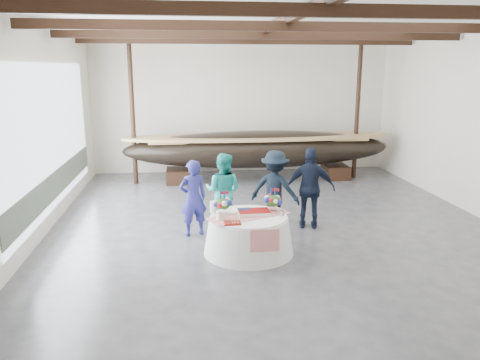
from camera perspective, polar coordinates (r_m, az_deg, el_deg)
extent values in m
cube|color=#3D3D42|center=(10.71, 4.20, -5.60)|extent=(10.00, 12.00, 0.01)
cube|color=silver|center=(16.10, 0.23, 9.08)|extent=(10.00, 0.02, 4.50)
cube|color=silver|center=(4.57, 19.14, -3.18)|extent=(10.00, 0.02, 4.50)
cube|color=silver|center=(10.45, -23.72, 5.51)|extent=(0.02, 12.00, 4.50)
cube|color=white|center=(10.17, 4.66, 19.12)|extent=(10.00, 12.00, 0.01)
cube|color=black|center=(6.76, 10.84, 19.63)|extent=(9.80, 0.12, 0.18)
cube|color=black|center=(9.17, 5.93, 18.13)|extent=(9.80, 0.12, 0.18)
cube|color=black|center=(11.62, 3.11, 17.20)|extent=(9.80, 0.12, 0.18)
cube|color=black|center=(14.08, 1.29, 16.58)|extent=(9.80, 0.12, 0.18)
cube|color=black|center=(10.16, 4.65, 18.44)|extent=(0.15, 11.76, 0.15)
cylinder|color=black|center=(14.50, -12.99, 8.24)|extent=(0.14, 0.14, 4.50)
cylinder|color=black|center=(15.43, 14.13, 8.48)|extent=(0.14, 0.14, 4.50)
cube|color=silver|center=(11.42, -21.95, 4.99)|extent=(0.02, 7.00, 3.20)
cube|color=#596654|center=(11.61, -21.43, -0.37)|extent=(0.02, 7.00, 0.60)
cube|color=black|center=(14.74, -7.51, 0.52)|extent=(0.74, 0.95, 0.42)
cube|color=black|center=(15.52, 11.55, 1.02)|extent=(0.74, 0.95, 0.42)
ellipsoid|color=black|center=(14.77, 2.30, 3.78)|extent=(8.45, 1.69, 1.16)
cube|color=#9E7A4C|center=(14.72, 2.31, 5.00)|extent=(6.76, 1.11, 0.06)
cone|color=white|center=(9.09, 1.06, -6.72)|extent=(1.73, 1.73, 0.72)
cylinder|color=white|center=(8.97, 1.07, -4.51)|extent=(1.47, 1.47, 0.04)
cube|color=red|center=(8.96, 1.07, -4.37)|extent=(1.69, 1.14, 0.01)
cube|color=white|center=(9.04, 1.71, -3.99)|extent=(0.60, 0.40, 0.07)
cylinder|color=white|center=(8.74, -2.33, -4.28)|extent=(0.18, 0.18, 0.17)
cylinder|color=white|center=(9.17, -3.13, -3.28)|extent=(0.18, 0.18, 0.21)
cube|color=maroon|center=(8.52, -0.95, -5.24)|extent=(0.30, 0.24, 0.03)
cone|color=silver|center=(8.93, 5.13, -4.09)|extent=(0.09, 0.09, 0.12)
imported|color=navy|center=(9.94, -5.75, -2.19)|extent=(0.69, 0.56, 1.64)
imported|color=teal|center=(10.32, -2.07, -1.36)|extent=(1.01, 0.91, 1.70)
imported|color=black|center=(10.43, 4.28, -1.13)|extent=(1.30, 1.10, 1.74)
imported|color=black|center=(10.45, 8.59, -1.00)|extent=(1.14, 0.69, 1.82)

